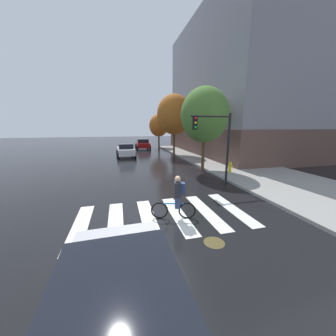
{
  "coord_description": "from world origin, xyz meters",
  "views": [
    {
      "loc": [
        -1.07,
        -6.73,
        3.48
      ],
      "look_at": [
        1.32,
        2.58,
        1.35
      ],
      "focal_mm": 20.35,
      "sensor_mm": 36.0,
      "label": 1
    }
  ],
  "objects_px": {
    "street_tree_mid": "(174,115)",
    "street_tree_near": "(205,115)",
    "sedan_mid": "(126,150)",
    "street_tree_far": "(159,126)",
    "manhole_cover": "(214,243)",
    "sedan_near": "(121,326)",
    "sedan_far": "(143,144)",
    "traffic_light_near": "(216,137)",
    "fire_hydrant": "(230,167)",
    "cyclist": "(177,198)"
  },
  "relations": [
    {
      "from": "street_tree_mid",
      "to": "street_tree_near",
      "type": "bearing_deg",
      "value": -90.08
    },
    {
      "from": "sedan_mid",
      "to": "street_tree_far",
      "type": "distance_m",
      "value": 9.51
    },
    {
      "from": "manhole_cover",
      "to": "sedan_mid",
      "type": "bearing_deg",
      "value": 96.27
    },
    {
      "from": "sedan_mid",
      "to": "street_tree_near",
      "type": "relative_size",
      "value": 0.7
    },
    {
      "from": "sedan_near",
      "to": "manhole_cover",
      "type": "bearing_deg",
      "value": 42.2
    },
    {
      "from": "sedan_far",
      "to": "traffic_light_near",
      "type": "bearing_deg",
      "value": -84.28
    },
    {
      "from": "sedan_mid",
      "to": "street_tree_mid",
      "type": "bearing_deg",
      "value": -6.57
    },
    {
      "from": "street_tree_near",
      "to": "street_tree_far",
      "type": "xyz_separation_m",
      "value": [
        -0.18,
        16.12,
        -0.73
      ]
    },
    {
      "from": "fire_hydrant",
      "to": "street_tree_far",
      "type": "height_order",
      "value": "street_tree_far"
    },
    {
      "from": "sedan_far",
      "to": "fire_hydrant",
      "type": "xyz_separation_m",
      "value": [
        4.31,
        -17.29,
        -0.27
      ]
    },
    {
      "from": "cyclist",
      "to": "traffic_light_near",
      "type": "distance_m",
      "value": 5.42
    },
    {
      "from": "cyclist",
      "to": "street_tree_mid",
      "type": "relative_size",
      "value": 0.24
    },
    {
      "from": "street_tree_near",
      "to": "sedan_near",
      "type": "bearing_deg",
      "value": -119.32
    },
    {
      "from": "manhole_cover",
      "to": "street_tree_mid",
      "type": "xyz_separation_m",
      "value": [
        3.67,
        17.11,
        4.75
      ]
    },
    {
      "from": "manhole_cover",
      "to": "traffic_light_near",
      "type": "xyz_separation_m",
      "value": [
        2.8,
        5.42,
        2.86
      ]
    },
    {
      "from": "fire_hydrant",
      "to": "street_tree_far",
      "type": "bearing_deg",
      "value": 95.47
    },
    {
      "from": "street_tree_far",
      "to": "street_tree_near",
      "type": "bearing_deg",
      "value": -89.38
    },
    {
      "from": "manhole_cover",
      "to": "cyclist",
      "type": "distance_m",
      "value": 2.07
    },
    {
      "from": "street_tree_far",
      "to": "traffic_light_near",
      "type": "bearing_deg",
      "value": -92.0
    },
    {
      "from": "sedan_far",
      "to": "sedan_mid",
      "type": "bearing_deg",
      "value": -111.99
    },
    {
      "from": "sedan_mid",
      "to": "fire_hydrant",
      "type": "distance_m",
      "value": 12.54
    },
    {
      "from": "street_tree_near",
      "to": "fire_hydrant",
      "type": "bearing_deg",
      "value": -44.56
    },
    {
      "from": "sedan_far",
      "to": "street_tree_near",
      "type": "xyz_separation_m",
      "value": [
        2.8,
        -15.8,
        3.47
      ]
    },
    {
      "from": "manhole_cover",
      "to": "sedan_far",
      "type": "relative_size",
      "value": 0.14
    },
    {
      "from": "street_tree_near",
      "to": "traffic_light_near",
      "type": "bearing_deg",
      "value": -103.79
    },
    {
      "from": "sedan_near",
      "to": "street_tree_far",
      "type": "xyz_separation_m",
      "value": [
        6.25,
        27.56,
        2.72
      ]
    },
    {
      "from": "street_tree_mid",
      "to": "fire_hydrant",
      "type": "bearing_deg",
      "value": -81.18
    },
    {
      "from": "sedan_near",
      "to": "sedan_far",
      "type": "bearing_deg",
      "value": 82.41
    },
    {
      "from": "sedan_far",
      "to": "cyclist",
      "type": "xyz_separation_m",
      "value": [
        -1.53,
        -22.97,
        0.04
      ]
    },
    {
      "from": "sedan_far",
      "to": "street_tree_mid",
      "type": "bearing_deg",
      "value": -69.79
    },
    {
      "from": "sedan_near",
      "to": "sedan_mid",
      "type": "distance_m",
      "value": 20.28
    },
    {
      "from": "manhole_cover",
      "to": "sedan_far",
      "type": "height_order",
      "value": "sedan_far"
    },
    {
      "from": "sedan_near",
      "to": "sedan_mid",
      "type": "bearing_deg",
      "value": 87.71
    },
    {
      "from": "sedan_near",
      "to": "cyclist",
      "type": "relative_size",
      "value": 2.75
    },
    {
      "from": "sedan_near",
      "to": "traffic_light_near",
      "type": "bearing_deg",
      "value": 54.94
    },
    {
      "from": "street_tree_near",
      "to": "street_tree_mid",
      "type": "relative_size",
      "value": 0.9
    },
    {
      "from": "street_tree_mid",
      "to": "street_tree_far",
      "type": "distance_m",
      "value": 8.04
    },
    {
      "from": "sedan_near",
      "to": "fire_hydrant",
      "type": "height_order",
      "value": "sedan_near"
    },
    {
      "from": "sedan_mid",
      "to": "street_tree_mid",
      "type": "xyz_separation_m",
      "value": [
        5.62,
        -0.65,
        3.97
      ]
    },
    {
      "from": "street_tree_mid",
      "to": "street_tree_far",
      "type": "bearing_deg",
      "value": 91.34
    },
    {
      "from": "sedan_mid",
      "to": "traffic_light_near",
      "type": "relative_size",
      "value": 1.06
    },
    {
      "from": "manhole_cover",
      "to": "fire_hydrant",
      "type": "bearing_deg",
      "value": 55.22
    },
    {
      "from": "street_tree_near",
      "to": "street_tree_far",
      "type": "height_order",
      "value": "street_tree_near"
    },
    {
      "from": "sedan_mid",
      "to": "sedan_far",
      "type": "distance_m",
      "value": 7.52
    },
    {
      "from": "cyclist",
      "to": "fire_hydrant",
      "type": "height_order",
      "value": "cyclist"
    },
    {
      "from": "manhole_cover",
      "to": "street_tree_mid",
      "type": "bearing_deg",
      "value": 77.89
    },
    {
      "from": "sedan_mid",
      "to": "sedan_near",
      "type": "bearing_deg",
      "value": -92.29
    },
    {
      "from": "cyclist",
      "to": "street_tree_far",
      "type": "height_order",
      "value": "street_tree_far"
    },
    {
      "from": "manhole_cover",
      "to": "sedan_near",
      "type": "relative_size",
      "value": 0.14
    },
    {
      "from": "fire_hydrant",
      "to": "street_tree_mid",
      "type": "relative_size",
      "value": 0.11
    }
  ]
}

